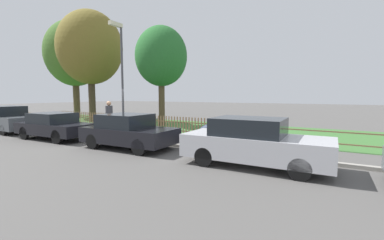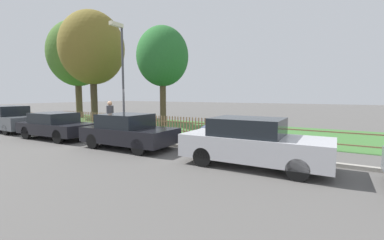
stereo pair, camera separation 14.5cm
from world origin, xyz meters
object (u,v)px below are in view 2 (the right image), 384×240
at_px(parked_car_black_saloon, 56,125).
at_px(parked_car_navy_estate, 128,131).
at_px(pedestrian_near_fence, 110,116).
at_px(parked_car_silver_hatchback, 10,119).
at_px(parked_car_red_compact, 252,142).
at_px(tree_mid_park, 163,57).
at_px(street_lamp, 121,67).
at_px(tree_behind_motorcycle, 92,48).
at_px(covered_motorcycle, 222,133).
at_px(tree_nearest_kerb, 77,54).

height_order(parked_car_black_saloon, parked_car_navy_estate, parked_car_navy_estate).
bearing_deg(parked_car_black_saloon, pedestrian_near_fence, 53.48).
distance_m(parked_car_silver_hatchback, parked_car_red_compact, 14.89).
relative_size(parked_car_silver_hatchback, tree_mid_park, 0.61).
distance_m(parked_car_silver_hatchback, street_lamp, 8.29).
xyz_separation_m(tree_behind_motorcycle, pedestrian_near_fence, (6.66, -4.29, -4.88)).
relative_size(parked_car_silver_hatchback, parked_car_navy_estate, 1.08).
height_order(tree_mid_park, street_lamp, tree_mid_park).
bearing_deg(parked_car_navy_estate, parked_car_silver_hatchback, 179.16).
bearing_deg(covered_motorcycle, parked_car_silver_hatchback, -172.33).
bearing_deg(parked_car_black_saloon, parked_car_silver_hatchback, 177.05).
xyz_separation_m(parked_car_black_saloon, tree_behind_motorcycle, (-5.17, 6.47, 5.26)).
bearing_deg(parked_car_red_compact, covered_motorcycle, 132.80).
height_order(parked_car_silver_hatchback, tree_behind_motorcycle, tree_behind_motorcycle).
xyz_separation_m(tree_nearest_kerb, tree_mid_park, (11.13, -1.24, -1.26)).
bearing_deg(parked_car_red_compact, parked_car_black_saloon, 179.48).
bearing_deg(parked_car_red_compact, parked_car_navy_estate, 177.99).
distance_m(tree_nearest_kerb, street_lamp, 14.43).
height_order(covered_motorcycle, street_lamp, street_lamp).
bearing_deg(tree_mid_park, parked_car_silver_hatchback, -130.86).
height_order(parked_car_black_saloon, street_lamp, street_lamp).
height_order(parked_car_navy_estate, parked_car_red_compact, parked_car_red_compact).
height_order(parked_car_navy_estate, tree_behind_motorcycle, tree_behind_motorcycle).
xyz_separation_m(parked_car_silver_hatchback, street_lamp, (7.59, 1.76, 2.82)).
height_order(covered_motorcycle, tree_behind_motorcycle, tree_behind_motorcycle).
xyz_separation_m(tree_behind_motorcycle, tree_mid_park, (6.49, 0.70, -1.07)).
bearing_deg(tree_mid_park, parked_car_red_compact, -38.93).
xyz_separation_m(parked_car_navy_estate, parked_car_red_compact, (5.30, -0.08, 0.04)).
distance_m(parked_car_silver_hatchback, tree_mid_park, 10.24).
relative_size(covered_motorcycle, street_lamp, 0.37).
bearing_deg(parked_car_black_saloon, tree_behind_motorcycle, 126.50).
bearing_deg(parked_car_navy_estate, tree_nearest_kerb, 149.04).
distance_m(tree_behind_motorcycle, pedestrian_near_fence, 9.31).
height_order(tree_nearest_kerb, pedestrian_near_fence, tree_nearest_kerb).
distance_m(parked_car_navy_estate, street_lamp, 3.86).
bearing_deg(parked_car_navy_estate, tree_behind_motorcycle, 146.17).
bearing_deg(parked_car_silver_hatchback, parked_car_red_compact, 1.46).
xyz_separation_m(parked_car_navy_estate, covered_motorcycle, (3.37, 1.92, -0.06)).
bearing_deg(street_lamp, parked_car_silver_hatchback, -166.95).
distance_m(parked_car_silver_hatchback, pedestrian_near_fence, 6.65).
bearing_deg(parked_car_black_saloon, parked_car_red_compact, -1.58).
xyz_separation_m(parked_car_silver_hatchback, pedestrian_near_fence, (6.30, 2.11, 0.29)).
xyz_separation_m(covered_motorcycle, tree_behind_motorcycle, (-13.31, 4.36, 5.29)).
xyz_separation_m(tree_nearest_kerb, tree_behind_motorcycle, (4.64, -1.94, -0.19)).
height_order(parked_car_silver_hatchback, parked_car_navy_estate, parked_car_silver_hatchback).
relative_size(parked_car_black_saloon, street_lamp, 0.72).
distance_m(covered_motorcycle, tree_mid_park, 9.48).
height_order(parked_car_navy_estate, pedestrian_near_fence, pedestrian_near_fence).
distance_m(parked_car_black_saloon, parked_car_navy_estate, 4.78).
relative_size(parked_car_navy_estate, parked_car_red_compact, 0.89).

